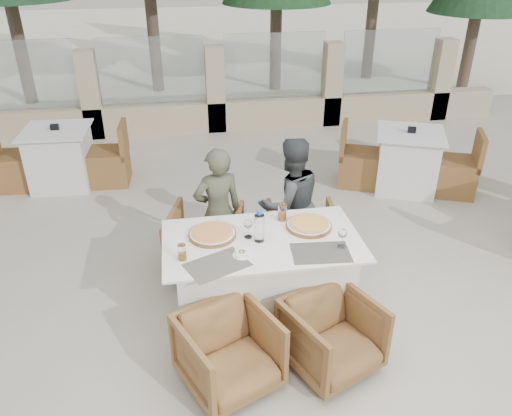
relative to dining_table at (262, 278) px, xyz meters
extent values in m
plane|color=#BAB29F|center=(0.07, 0.03, -0.39)|extent=(80.00, 80.00, 0.00)
cube|color=#FAF4CD|center=(0.07, 14.03, -0.38)|extent=(30.00, 16.00, 0.01)
cube|color=#635E55|center=(-0.39, -0.30, 0.39)|extent=(0.53, 0.46, 0.00)
cube|color=#545048|center=(0.41, -0.26, 0.39)|extent=(0.47, 0.34, 0.00)
cylinder|color=#DA531D|center=(-0.39, 0.12, 0.41)|extent=(0.46, 0.46, 0.05)
cylinder|color=orange|center=(0.42, 0.13, 0.41)|extent=(0.48, 0.48, 0.05)
cylinder|color=#A6BDDA|center=(-0.02, -0.01, 0.52)|extent=(0.09, 0.09, 0.28)
cylinder|color=#C37D1B|center=(-0.64, -0.18, 0.45)|extent=(0.07, 0.07, 0.13)
cylinder|color=#C66F1B|center=(0.23, 0.29, 0.46)|extent=(0.08, 0.08, 0.15)
imported|color=#936035|center=(-0.42, 0.79, -0.07)|extent=(0.84, 0.86, 0.63)
imported|color=olive|center=(0.52, 0.70, -0.08)|extent=(0.73, 0.75, 0.62)
imported|color=olive|center=(-0.37, -0.71, -0.09)|extent=(0.84, 0.85, 0.59)
imported|color=brown|center=(0.42, -0.67, -0.09)|extent=(0.83, 0.84, 0.58)
imported|color=#4C513B|center=(-0.29, 0.75, 0.26)|extent=(0.52, 0.40, 1.28)
imported|color=#3D4143|center=(0.41, 0.75, 0.28)|extent=(0.75, 0.65, 1.34)
camera|label=1|loc=(-0.61, -3.36, 2.54)|focal=35.00mm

